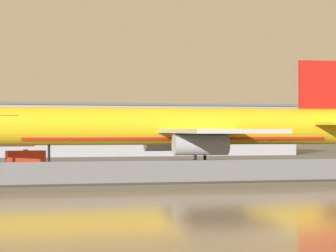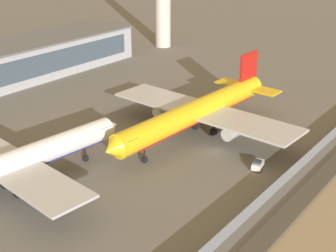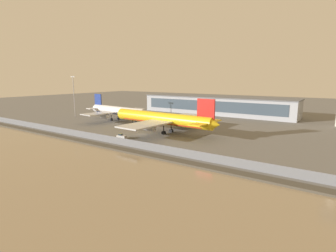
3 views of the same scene
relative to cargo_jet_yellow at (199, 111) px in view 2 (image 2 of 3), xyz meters
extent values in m
plane|color=#66635E|center=(-4.21, -7.05, -5.39)|extent=(500.00, 500.00, 0.00)
cube|color=#474238|center=(-4.21, -27.55, -5.14)|extent=(320.00, 3.00, 0.50)
cube|color=slate|center=(-4.21, -23.05, -4.24)|extent=(280.00, 0.08, 2.30)
cylinder|color=slate|center=(-4.21, -23.05, -4.24)|extent=(0.10, 0.10, 2.30)
cylinder|color=yellow|center=(-0.76, 0.04, 0.20)|extent=(44.52, 6.88, 4.56)
cone|color=yellow|center=(-24.15, 1.27, 0.20)|extent=(3.19, 4.49, 4.34)
cone|color=yellow|center=(22.63, -1.19, 0.20)|extent=(3.18, 4.26, 4.11)
cube|color=#232D3D|center=(-21.13, 1.11, 0.77)|extent=(2.71, 4.01, 1.37)
cube|color=red|center=(-0.76, 0.04, -1.06)|extent=(37.83, 5.62, 0.82)
cube|color=#B7BABF|center=(0.90, -10.70, -0.37)|extent=(10.86, 21.76, 0.46)
cube|color=#B7BABF|center=(2.01, 10.55, -0.37)|extent=(10.86, 21.76, 0.46)
cylinder|color=#B7BABF|center=(-0.34, -8.93, -1.86)|extent=(6.33, 2.83, 2.51)
cylinder|color=#B7BABF|center=(0.60, 8.92, -1.86)|extent=(6.33, 2.83, 2.51)
cube|color=red|center=(18.72, -0.98, 4.76)|extent=(6.67, 0.90, 7.76)
cube|color=yellow|center=(18.52, -4.88, 0.54)|extent=(4.84, 8.03, 0.37)
cube|color=yellow|center=(18.93, 2.91, 0.54)|extent=(4.84, 8.03, 0.37)
cylinder|color=black|center=(-16.26, 0.85, -3.42)|extent=(0.32, 0.32, 2.67)
cylinder|color=black|center=(-16.26, 0.85, -4.75)|extent=(1.30, 0.57, 1.28)
cylinder|color=black|center=(2.22, -2.52, -3.42)|extent=(0.37, 0.37, 2.67)
cylinder|color=black|center=(2.22, -2.52, -4.75)|extent=(1.52, 1.10, 1.47)
cylinder|color=black|center=(2.47, 2.27, -3.42)|extent=(0.37, 0.37, 2.67)
cylinder|color=black|center=(2.47, 2.27, -4.75)|extent=(1.52, 1.10, 1.47)
cylinder|color=white|center=(-35.16, 11.13, -0.34)|extent=(36.44, 7.72, 4.12)
cone|color=white|center=(-16.02, 9.21, -0.34)|extent=(3.06, 4.16, 3.92)
cube|color=#232D3D|center=(-18.59, 9.47, 0.17)|extent=(2.61, 3.71, 1.24)
cube|color=navy|center=(-35.16, 11.13, -1.48)|extent=(30.95, 6.35, 0.74)
cube|color=#B7BABF|center=(-37.83, 2.67, -0.86)|extent=(9.66, 18.09, 0.41)
cylinder|color=#B7BABF|center=(-36.61, 3.94, -2.20)|extent=(5.27, 2.76, 2.27)
cylinder|color=black|center=(-22.55, 9.87, -3.61)|extent=(0.29, 0.29, 2.41)
cylinder|color=black|center=(-22.55, 9.87, -4.82)|extent=(1.19, 0.57, 1.15)
cylinder|color=black|center=(-37.46, 13.54, -3.61)|extent=(0.33, 0.33, 2.41)
cylinder|color=black|center=(-37.46, 13.54, -4.82)|extent=(1.41, 1.06, 1.33)
cylinder|color=black|center=(-37.90, 9.23, -3.61)|extent=(0.33, 0.33, 2.41)
cylinder|color=black|center=(-37.90, 9.23, -4.82)|extent=(1.41, 1.06, 1.33)
cube|color=white|center=(-5.64, -16.84, -4.65)|extent=(3.48, 2.27, 1.11)
cube|color=#283847|center=(-6.03, -16.93, -3.84)|extent=(1.38, 1.50, 0.50)
cylinder|color=black|center=(-6.46, -17.73, -5.04)|extent=(0.73, 0.37, 0.70)
cylinder|color=black|center=(-6.76, -16.40, -5.04)|extent=(0.73, 0.37, 0.70)
cylinder|color=black|center=(-4.53, -17.29, -5.04)|extent=(0.73, 0.37, 0.70)
cylinder|color=black|center=(-4.83, -15.96, -5.04)|extent=(0.73, 0.37, 0.70)
cube|color=red|center=(-17.78, 15.29, -4.13)|extent=(5.37, 2.57, 2.07)
cube|color=#283847|center=(-15.96, 15.46, -3.74)|extent=(1.32, 2.09, 0.83)
cube|color=orange|center=(-17.78, 15.29, -2.99)|extent=(0.59, 1.09, 0.16)
cylinder|color=black|center=(-16.26, 16.37, -4.97)|extent=(0.86, 0.30, 0.84)
cylinder|color=black|center=(-16.09, 14.52, -4.97)|extent=(0.86, 0.30, 0.84)
cylinder|color=black|center=(-19.47, 16.07, -4.97)|extent=(0.86, 0.30, 0.84)
cylinder|color=black|center=(-19.30, 14.22, -4.97)|extent=(0.86, 0.30, 0.84)
cube|color=#3D4C5B|center=(-5.60, 53.63, 0.00)|extent=(83.12, 0.16, 5.88)
camera|label=1|loc=(-27.19, -94.40, -0.17)|focal=85.00mm
camera|label=2|loc=(-74.57, -49.47, 34.84)|focal=50.00mm
camera|label=3|loc=(57.74, -81.36, 15.44)|focal=28.00mm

